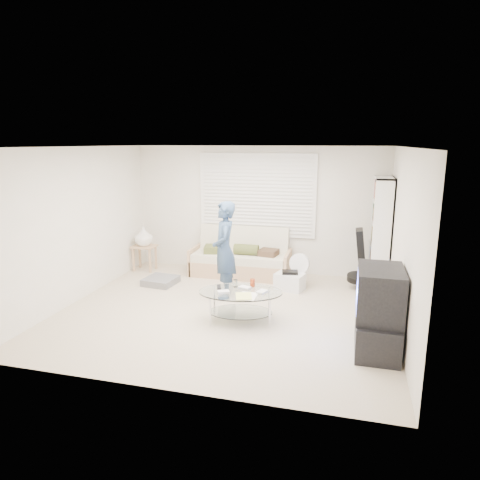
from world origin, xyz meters
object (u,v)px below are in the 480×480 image
(futon_sofa, at_px, (241,260))
(coffee_table, at_px, (241,297))
(tv_unit, at_px, (378,311))
(bookshelf, at_px, (380,234))

(futon_sofa, bearing_deg, coffee_table, -75.48)
(coffee_table, bearing_deg, tv_unit, -13.33)
(futon_sofa, xyz_separation_m, tv_unit, (2.44, -2.60, 0.21))
(bookshelf, bearing_deg, coffee_table, -135.31)
(futon_sofa, height_order, bookshelf, bookshelf)
(bookshelf, bearing_deg, futon_sofa, 176.06)
(tv_unit, height_order, coffee_table, tv_unit)
(tv_unit, xyz_separation_m, coffee_table, (-1.88, 0.44, -0.15))
(futon_sofa, height_order, tv_unit, tv_unit)
(futon_sofa, distance_m, bookshelf, 2.66)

